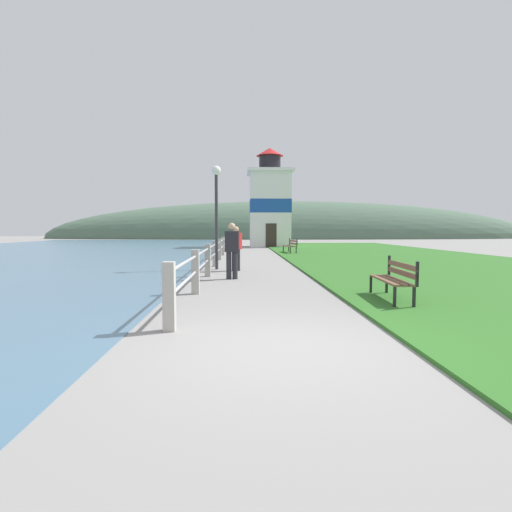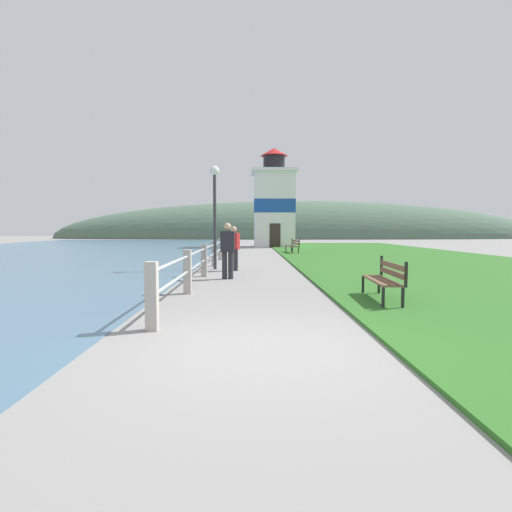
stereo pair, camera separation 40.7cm
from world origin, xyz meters
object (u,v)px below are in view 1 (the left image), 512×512
object	(u,v)px
person_by_railing	(236,247)
person_strolling	(232,249)
lamp_post	(216,198)
lighthouse	(270,204)
park_bench_midway	(291,245)
park_bench_near	(395,277)

from	to	relation	value
person_by_railing	person_strolling	bearing A→B (deg)	-154.42
lamp_post	lighthouse	bearing A→B (deg)	79.99
lighthouse	person_by_railing	xyz separation A→B (m)	(-2.66, -19.91, -2.80)
person_strolling	park_bench_midway	bearing A→B (deg)	-13.26
person_strolling	person_by_railing	size ratio (longest dim) A/B	1.06
lighthouse	person_strolling	size ratio (longest dim) A/B	4.87
park_bench_near	person_by_railing	size ratio (longest dim) A/B	1.09
person_by_railing	lamp_post	bearing A→B (deg)	80.60
park_bench_near	person_strolling	bearing A→B (deg)	-45.04
person_strolling	person_by_railing	xyz separation A→B (m)	(0.09, 2.46, -0.05)
park_bench_near	person_strolling	distance (m)	5.39
park_bench_near	lighthouse	world-z (taller)	lighthouse
person_strolling	lamp_post	bearing A→B (deg)	13.96
park_bench_midway	person_by_railing	world-z (taller)	person_by_railing
park_bench_midway	person_by_railing	size ratio (longest dim) A/B	1.21
park_bench_midway	lighthouse	world-z (taller)	lighthouse
person_by_railing	lamp_post	xyz separation A→B (m)	(-0.75, 0.57, 1.84)
person_by_railing	lamp_post	world-z (taller)	lamp_post
person_by_railing	park_bench_near	bearing A→B (deg)	-124.05
person_by_railing	lamp_post	distance (m)	2.07
park_bench_midway	lamp_post	world-z (taller)	lamp_post
park_bench_near	person_by_railing	bearing A→B (deg)	-58.45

